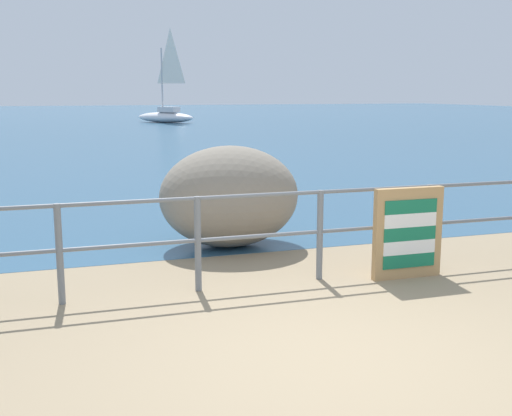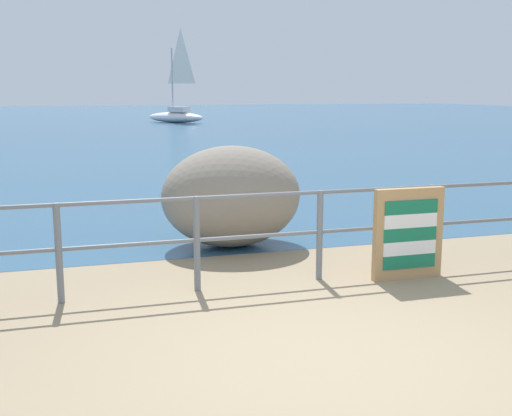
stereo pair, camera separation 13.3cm
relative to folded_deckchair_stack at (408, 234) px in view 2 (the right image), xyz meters
The scene contains 6 objects.
ground_plane 18.32m from the folded_deckchair_stack, 95.23° to the left, with size 120.00×120.00×0.10m, color #937F60.
sea_surface 46.62m from the folded_deckchair_stack, 92.05° to the left, with size 120.00×90.00×0.01m, color #2D5675.
promenade_railing 1.69m from the folded_deckchair_stack, behind, with size 9.87×0.07×1.02m.
folded_deckchair_stack is the anchor object (origin of this frame).
breakwater_boulder_main 2.59m from the folded_deckchair_stack, 125.75° to the left, with size 1.91×1.51×1.38m.
sailboat 36.97m from the folded_deckchair_stack, 84.18° to the left, with size 3.96×4.09×6.16m.
Camera 2 is at (-2.01, -4.46, 2.10)m, focal length 44.86 mm.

